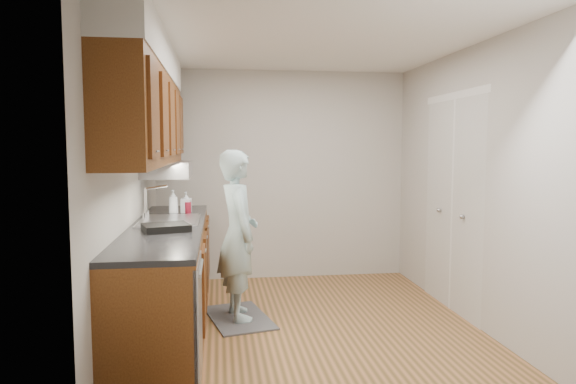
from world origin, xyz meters
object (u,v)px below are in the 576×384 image
(person, at_px, (238,223))
(soda_can, at_px, (188,208))
(soap_bottle_a, at_px, (173,202))
(soap_bottle_b, at_px, (186,202))
(dish_rack, at_px, (166,227))

(person, xyz_separation_m, soda_can, (-0.47, 0.45, 0.10))
(person, height_order, soap_bottle_a, person)
(soap_bottle_b, relative_size, soda_can, 1.92)
(soda_can, bearing_deg, soap_bottle_a, -144.08)
(soap_bottle_a, relative_size, dish_rack, 0.71)
(soda_can, bearing_deg, soap_bottle_b, 115.92)
(soda_can, distance_m, dish_rack, 1.07)
(person, distance_m, soda_can, 0.66)
(soap_bottle_b, bearing_deg, soda_can, -64.08)
(soap_bottle_b, height_order, soda_can, soap_bottle_b)
(soap_bottle_a, relative_size, soda_can, 2.20)
(person, relative_size, soap_bottle_b, 8.31)
(soap_bottle_b, distance_m, soda_can, 0.07)
(person, relative_size, soap_bottle_a, 7.23)
(soap_bottle_a, bearing_deg, person, -30.03)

